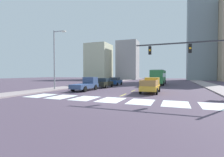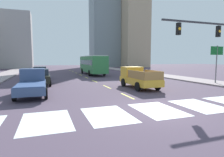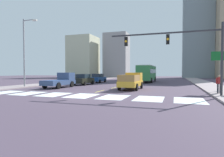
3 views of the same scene
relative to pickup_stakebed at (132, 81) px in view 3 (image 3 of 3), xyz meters
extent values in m
plane|color=#4A3D4D|center=(-2.66, -7.61, -0.94)|extent=(160.00, 160.00, 0.00)
cube|color=gray|center=(9.61, 10.39, -0.86)|extent=(3.57, 110.00, 0.15)
cube|color=gray|center=(-14.93, 10.39, -0.86)|extent=(3.57, 110.00, 0.15)
cube|color=silver|center=(-11.22, -7.61, -0.93)|extent=(2.14, 3.19, 0.01)
cube|color=silver|center=(-8.37, -7.61, -0.93)|extent=(2.14, 3.19, 0.01)
cube|color=silver|center=(-5.51, -7.61, -0.93)|extent=(2.14, 3.19, 0.01)
cube|color=silver|center=(-2.66, -7.61, -0.93)|extent=(2.14, 3.19, 0.01)
cube|color=silver|center=(0.19, -7.61, -0.93)|extent=(2.14, 3.19, 0.01)
cube|color=silver|center=(3.05, -7.61, -0.93)|extent=(2.14, 3.19, 0.01)
cube|color=silver|center=(5.90, -7.61, -0.93)|extent=(2.14, 3.19, 0.01)
cube|color=#D6CC46|center=(-2.66, -3.61, -0.93)|extent=(0.16, 2.40, 0.01)
cube|color=#D6CC46|center=(-2.66, 1.39, -0.93)|extent=(0.16, 2.40, 0.01)
cube|color=#D6CC46|center=(-2.66, 6.39, -0.93)|extent=(0.16, 2.40, 0.01)
cube|color=#D6CC46|center=(-2.66, 11.39, -0.93)|extent=(0.16, 2.40, 0.01)
cube|color=#D6CC46|center=(-2.66, 16.39, -0.93)|extent=(0.16, 2.40, 0.01)
cube|color=#D6CC46|center=(-2.66, 21.39, -0.93)|extent=(0.16, 2.40, 0.01)
cube|color=#D6CC46|center=(-2.66, 26.39, -0.93)|extent=(0.16, 2.40, 0.01)
cube|color=#D6CC46|center=(-2.66, 31.39, -0.93)|extent=(0.16, 2.40, 0.01)
cube|color=gold|center=(0.00, -0.44, -0.26)|extent=(1.96, 5.20, 0.56)
cube|color=gold|center=(0.00, 1.26, 0.52)|extent=(1.84, 1.60, 1.00)
cube|color=#19232D|center=(0.00, 1.70, 0.70)|extent=(1.72, 0.08, 0.56)
cube|color=gold|center=(0.00, -1.39, 0.05)|extent=(1.84, 3.30, 0.06)
cylinder|color=black|center=(-0.98, 1.12, -0.54)|extent=(0.22, 0.80, 0.80)
cylinder|color=black|center=(0.98, 1.12, -0.54)|extent=(0.22, 0.80, 0.80)
cylinder|color=black|center=(-0.98, -2.00, -0.54)|extent=(0.22, 0.80, 0.80)
cylinder|color=black|center=(0.98, -2.00, -0.54)|extent=(0.22, 0.80, 0.80)
cube|color=olive|center=(-0.90, -1.39, 0.43)|extent=(0.06, 3.17, 0.70)
cube|color=olive|center=(0.90, -1.39, 0.43)|extent=(0.06, 3.17, 0.70)
cube|color=olive|center=(0.00, -2.97, 0.43)|extent=(1.80, 0.06, 0.70)
cube|color=#354972|center=(-9.34, -1.13, -0.26)|extent=(1.96, 5.20, 0.56)
cube|color=#354972|center=(-9.34, 0.57, 0.52)|extent=(1.84, 1.60, 1.00)
cube|color=#19232D|center=(-9.34, 1.01, 0.70)|extent=(1.72, 0.08, 0.56)
cube|color=navy|center=(-9.34, -2.08, 0.05)|extent=(1.84, 3.30, 0.06)
cylinder|color=black|center=(-10.32, 0.43, -0.54)|extent=(0.22, 0.80, 0.80)
cylinder|color=black|center=(-8.36, 0.43, -0.54)|extent=(0.22, 0.80, 0.80)
cylinder|color=black|center=(-10.32, -2.69, -0.54)|extent=(0.22, 0.80, 0.80)
cylinder|color=black|center=(-8.36, -2.69, -0.54)|extent=(0.22, 0.80, 0.80)
cube|color=#2F7B41|center=(-0.52, 16.30, 0.91)|extent=(2.50, 10.80, 2.70)
cube|color=#19232D|center=(-0.52, 16.30, 1.26)|extent=(2.52, 9.94, 0.80)
cube|color=silver|center=(-0.52, 16.30, 2.32)|extent=(2.40, 10.37, 0.12)
cylinder|color=black|center=(-1.77, 19.65, -0.44)|extent=(0.22, 1.00, 1.00)
cylinder|color=black|center=(0.73, 19.65, -0.44)|extent=(0.22, 1.00, 1.00)
cylinder|color=black|center=(-1.77, 13.33, -0.44)|extent=(0.22, 1.00, 1.00)
cylinder|color=black|center=(0.73, 13.33, -0.44)|extent=(0.22, 1.00, 1.00)
cube|color=navy|center=(-9.09, 11.33, -0.24)|extent=(1.80, 4.40, 0.76)
cube|color=#1E2833|center=(-9.09, 11.18, 0.46)|extent=(1.58, 2.11, 0.64)
cylinder|color=black|center=(-9.99, 12.69, -0.62)|extent=(0.22, 0.64, 0.64)
cylinder|color=black|center=(-8.19, 12.69, -0.62)|extent=(0.22, 0.64, 0.64)
cylinder|color=black|center=(-9.99, 9.97, -0.62)|extent=(0.22, 0.64, 0.64)
cylinder|color=black|center=(-8.19, 9.97, -0.62)|extent=(0.22, 0.64, 0.64)
cube|color=black|center=(-8.86, 4.89, -0.24)|extent=(1.80, 4.40, 0.76)
cube|color=#1E2833|center=(-8.86, 4.74, 0.46)|extent=(1.58, 2.11, 0.64)
cylinder|color=black|center=(-9.76, 6.26, -0.62)|extent=(0.22, 0.64, 0.64)
cylinder|color=black|center=(-7.96, 6.26, -0.62)|extent=(0.22, 0.64, 0.64)
cylinder|color=black|center=(-9.76, 3.53, -0.62)|extent=(0.22, 0.64, 0.64)
cylinder|color=black|center=(-7.96, 3.53, -0.62)|extent=(0.22, 0.64, 0.64)
cylinder|color=#2D2D33|center=(8.43, -5.04, 2.06)|extent=(0.18, 0.18, 6.00)
cube|color=#2D2D33|center=(3.81, -5.04, 4.46)|extent=(9.23, 0.12, 0.12)
cube|color=black|center=(4.27, -5.04, 3.91)|extent=(0.28, 0.24, 0.84)
cylinder|color=black|center=(4.27, -5.17, 4.17)|extent=(0.20, 0.04, 0.20)
cylinder|color=orange|center=(4.27, -5.17, 3.91)|extent=(0.20, 0.04, 0.20)
cylinder|color=black|center=(4.27, -5.17, 3.65)|extent=(0.20, 0.04, 0.20)
cube|color=black|center=(0.58, -5.04, 3.91)|extent=(0.28, 0.24, 0.84)
cylinder|color=black|center=(0.58, -5.17, 4.17)|extent=(0.20, 0.04, 0.20)
cylinder|color=orange|center=(0.58, -5.17, 3.91)|extent=(0.20, 0.04, 0.20)
cylinder|color=black|center=(0.58, -5.17, 3.65)|extent=(0.20, 0.04, 0.20)
cylinder|color=slate|center=(9.23, -0.65, 1.16)|extent=(0.12, 0.12, 4.20)
cube|color=#125C25|center=(9.18, -0.67, 2.71)|extent=(1.70, 0.06, 0.90)
cylinder|color=gray|center=(-14.13, -1.93, 3.56)|extent=(0.20, 0.20, 9.00)
cube|color=gray|center=(-13.23, -1.93, 7.86)|extent=(1.80, 0.10, 0.10)
cube|color=silver|center=(-12.33, -1.93, 7.76)|extent=(0.60, 0.28, 0.16)
cylinder|color=#22252D|center=(8.54, -3.06, -0.37)|extent=(0.14, 0.14, 0.84)
cylinder|color=#22252D|center=(8.74, -3.06, -0.37)|extent=(0.14, 0.14, 0.84)
cylinder|color=maroon|center=(8.64, -3.06, 0.34)|extent=(0.34, 0.34, 0.58)
cylinder|color=maroon|center=(8.42, -3.06, 0.30)|extent=(0.09, 0.09, 0.54)
cylinder|color=maroon|center=(8.86, -3.06, 0.30)|extent=(0.09, 0.09, 0.54)
sphere|color=tan|center=(8.64, -3.06, 0.74)|extent=(0.22, 0.22, 0.22)
cube|color=gray|center=(11.95, 49.47, 16.71)|extent=(9.59, 7.97, 35.30)
cube|color=#9D9897|center=(-16.53, 47.48, 7.37)|extent=(8.88, 7.02, 16.62)
cube|color=beige|center=(-28.50, 43.29, 6.76)|extent=(9.74, 9.74, 15.39)
camera|label=1|loc=(3.03, -22.09, 1.54)|focal=26.43mm
camera|label=2|loc=(-8.29, -16.17, 1.79)|focal=30.08mm
camera|label=3|loc=(4.94, -22.21, 1.10)|focal=30.54mm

